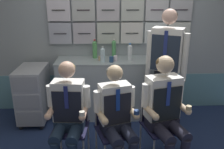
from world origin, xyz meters
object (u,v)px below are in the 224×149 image
object	(u,v)px
service_trolley	(33,93)
crew_member_left	(68,112)
crew_member_right	(166,107)
water_bottle_clear	(130,52)
folding_chair_center	(112,120)
folding_chair_right	(158,117)
crew_member_standing	(166,63)
crew_member_center	(117,116)
folding_chair_left	(72,118)
paper_cup_tan	(115,58)

from	to	relation	value
service_trolley	crew_member_left	xyz separation A→B (m)	(0.68, -1.03, 0.21)
crew_member_right	water_bottle_clear	bearing A→B (deg)	104.78
crew_member_left	folding_chair_center	size ratio (longest dim) A/B	1.49
folding_chair_right	water_bottle_clear	bearing A→B (deg)	104.65
folding_chair_center	folding_chair_right	xyz separation A→B (m)	(0.56, 0.07, 0.00)
crew_member_left	crew_member_standing	bearing A→B (deg)	27.03
folding_chair_center	crew_member_center	size ratio (longest dim) A/B	0.69
folding_chair_left	crew_member_right	xyz separation A→B (m)	(1.08, -0.15, 0.20)
water_bottle_clear	paper_cup_tan	world-z (taller)	water_bottle_clear
crew_member_standing	crew_member_left	bearing A→B (deg)	-152.97
folding_chair_center	crew_member_left	bearing A→B (deg)	-169.39
crew_member_right	water_bottle_clear	xyz separation A→B (m)	(-0.29, 1.12, 0.36)
folding_chair_right	crew_member_left	bearing A→B (deg)	-171.27
folding_chair_center	paper_cup_tan	bearing A→B (deg)	85.28
service_trolley	folding_chair_center	bearing A→B (deg)	-38.26
service_trolley	folding_chair_right	world-z (taller)	service_trolley
crew_member_standing	water_bottle_clear	size ratio (longest dim) A/B	6.56
crew_member_left	water_bottle_clear	world-z (taller)	crew_member_left
crew_member_left	folding_chair_right	world-z (taller)	crew_member_left
crew_member_left	crew_member_right	xyz separation A→B (m)	(1.10, 0.01, 0.03)
service_trolley	paper_cup_tan	xyz separation A→B (m)	(1.27, 0.08, 0.52)
folding_chair_left	folding_chair_right	bearing A→B (deg)	0.09
crew_member_center	paper_cup_tan	world-z (taller)	crew_member_center
service_trolley	paper_cup_tan	distance (m)	1.37
service_trolley	paper_cup_tan	size ratio (longest dim) A/B	10.75
folding_chair_left	folding_chair_center	xyz separation A→B (m)	(0.49, -0.07, 0.00)
crew_member_left	paper_cup_tan	xyz separation A→B (m)	(0.58, 1.11, 0.31)
crew_member_standing	folding_chair_left	bearing A→B (deg)	-158.99
crew_member_center	paper_cup_tan	size ratio (longest dim) A/B	14.92
crew_member_right	crew_member_standing	distance (m)	0.72
folding_chair_right	water_bottle_clear	xyz separation A→B (m)	(-0.25, 0.96, 0.56)
folding_chair_left	folding_chair_right	size ratio (longest dim) A/B	1.00
folding_chair_right	crew_member_right	bearing A→B (deg)	-74.33
service_trolley	crew_member_center	bearing A→B (deg)	-41.47
water_bottle_clear	paper_cup_tan	distance (m)	0.24
service_trolley	paper_cup_tan	world-z (taller)	paper_cup_tan
crew_member_center	crew_member_right	size ratio (longest dim) A/B	0.94
crew_member_center	water_bottle_clear	xyz separation A→B (m)	(0.25, 1.19, 0.41)
service_trolley	water_bottle_clear	size ratio (longest dim) A/B	3.28
service_trolley	paper_cup_tan	bearing A→B (deg)	3.72
crew_member_right	crew_member_left	bearing A→B (deg)	-179.43
folding_chair_center	crew_member_center	world-z (taller)	crew_member_center
crew_member_right	paper_cup_tan	distance (m)	1.24
crew_member_standing	water_bottle_clear	xyz separation A→B (m)	(-0.43, 0.50, 0.02)
crew_member_center	crew_member_right	xyz separation A→B (m)	(0.55, 0.07, 0.05)
folding_chair_left	crew_member_right	distance (m)	1.11
crew_member_right	paper_cup_tan	world-z (taller)	crew_member_right
crew_member_center	water_bottle_clear	size ratio (longest dim) A/B	4.55
crew_member_standing	water_bottle_clear	bearing A→B (deg)	130.62
crew_member_center	folding_chair_right	distance (m)	0.57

